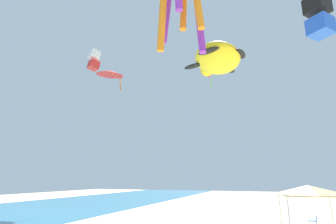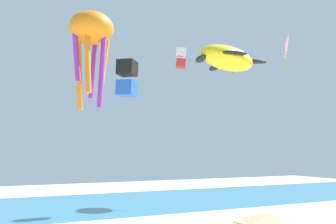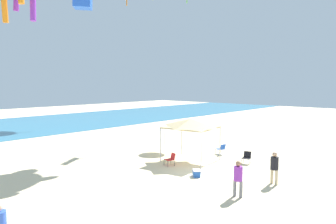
% 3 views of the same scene
% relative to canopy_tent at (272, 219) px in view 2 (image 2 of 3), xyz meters
% --- Properties ---
extents(ocean_strip, '(120.00, 20.65, 0.02)m').
position_rel_canopy_tent_xyz_m(ocean_strip, '(-2.11, 27.99, -2.66)').
color(ocean_strip, teal).
rests_on(ocean_strip, ground).
extents(canopy_tent, '(3.27, 3.66, 3.02)m').
position_rel_canopy_tent_xyz_m(canopy_tent, '(0.00, 0.00, 0.00)').
color(canopy_tent, '#B7B7BC').
rests_on(canopy_tent, ground).
extents(beach_umbrella, '(2.04, 2.04, 2.26)m').
position_rel_canopy_tent_xyz_m(beach_umbrella, '(1.01, 3.44, -0.67)').
color(beach_umbrella, silver).
rests_on(beach_umbrella, ground).
extents(kite_box_white, '(1.69, 1.63, 2.63)m').
position_rel_canopy_tent_xyz_m(kite_box_white, '(5.35, 21.98, 15.53)').
color(kite_box_white, white).
extents(kite_turtle_yellow, '(6.30, 6.24, 2.72)m').
position_rel_canopy_tent_xyz_m(kite_turtle_yellow, '(1.17, 5.70, 10.84)').
color(kite_turtle_yellow, yellow).
extents(kite_diamond_pink, '(1.79, 1.68, 3.43)m').
position_rel_canopy_tent_xyz_m(kite_diamond_pink, '(9.07, 7.69, 13.35)').
color(kite_diamond_pink, pink).
extents(kite_octopus_orange, '(2.82, 2.82, 6.25)m').
position_rel_canopy_tent_xyz_m(kite_octopus_orange, '(-9.24, 5.65, 11.32)').
color(kite_octopus_orange, orange).
extents(kite_delta_red, '(6.11, 6.12, 3.68)m').
position_rel_canopy_tent_xyz_m(kite_delta_red, '(13.11, 24.70, 17.32)').
color(kite_delta_red, red).
extents(kite_box_black, '(1.16, 1.16, 1.74)m').
position_rel_canopy_tent_xyz_m(kite_box_black, '(-8.66, -0.14, 7.29)').
color(kite_box_black, black).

